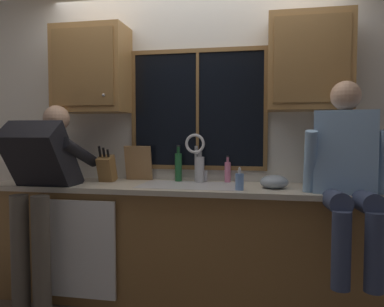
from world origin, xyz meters
The scene contains 23 objects.
back_wall centered at (0.00, 0.06, 1.27)m, with size 5.45×0.12×2.55m, color silver.
window_glass centered at (0.05, -0.01, 1.52)m, with size 1.10×0.02×0.95m, color black.
window_frame_top centered at (0.05, -0.02, 2.02)m, with size 1.17×0.02×0.04m, color brown.
window_frame_bottom centered at (0.05, -0.02, 1.03)m, with size 1.17×0.02×0.04m, color brown.
window_frame_left centered at (-0.52, -0.02, 1.52)m, with size 0.04×0.02×0.95m, color brown.
window_frame_right centered at (0.62, -0.02, 1.52)m, with size 0.04×0.02×0.95m, color brown.
window_mullion_center centered at (0.05, -0.02, 1.52)m, with size 0.02×0.02×0.95m, color brown.
lower_cabinet_run centered at (0.00, -0.29, 0.44)m, with size 3.05×0.58×0.88m, color olive.
countertop centered at (0.00, -0.31, 0.90)m, with size 3.11×0.62×0.04m, color beige.
dishwasher_front centered at (-0.76, -0.61, 0.46)m, with size 0.60×0.02×0.74m, color white.
upper_cabinet_left centered at (-0.83, -0.17, 1.86)m, with size 0.61×0.36×0.72m.
upper_cabinet_right centered at (0.94, -0.17, 1.86)m, with size 0.61×0.36×0.72m.
sink centered at (0.05, -0.30, 0.82)m, with size 0.80×0.46×0.21m.
faucet centered at (0.06, -0.12, 1.17)m, with size 0.18×0.09×0.40m.
person_standing centered at (-1.05, -0.61, 0.96)m, with size 0.53×0.69×1.55m.
person_sitting_on_counter centered at (1.15, -0.57, 1.10)m, with size 0.54×0.62×1.26m.
knife_block centered at (-0.68, -0.23, 1.03)m, with size 0.12×0.18×0.32m.
cutting_board centered at (-0.46, -0.08, 1.07)m, with size 0.23×0.02×0.30m, color #997047.
mixing_bowl centered at (0.68, -0.34, 0.97)m, with size 0.21×0.21×0.10m, color #8C99A8.
soap_dispenser centered at (0.44, -0.49, 0.98)m, with size 0.06×0.07×0.17m.
bottle_green_glass centered at (-0.10, -0.10, 1.05)m, with size 0.06×0.06×0.31m.
bottle_tall_clear centered at (0.31, -0.08, 1.01)m, with size 0.05×0.05×0.22m.
bottle_amber_small centered at (0.09, -0.12, 1.03)m, with size 0.07×0.07×0.27m.
Camera 1 is at (0.62, -3.20, 1.34)m, focal length 35.59 mm.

